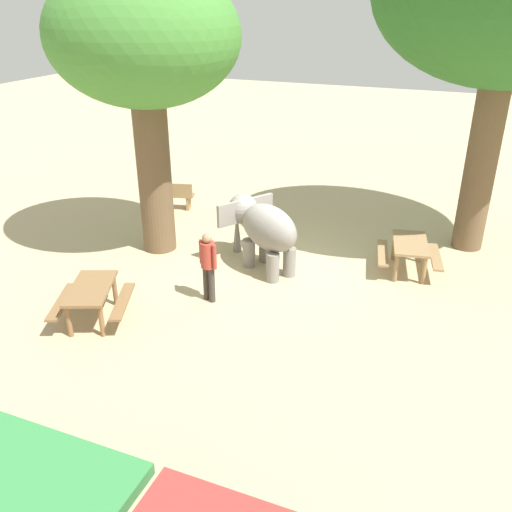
{
  "coord_description": "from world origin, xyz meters",
  "views": [
    {
      "loc": [
        -4.14,
        11.36,
        6.14
      ],
      "look_at": [
        0.03,
        1.1,
        0.8
      ],
      "focal_mm": 38.16,
      "sensor_mm": 36.0,
      "label": 1
    }
  ],
  "objects": [
    {
      "name": "ground_plane",
      "position": [
        0.0,
        0.0,
        0.0
      ],
      "size": [
        60.0,
        60.0,
        0.0
      ],
      "primitive_type": "plane",
      "color": "tan"
    },
    {
      "name": "elephant",
      "position": [
        0.27,
        0.07,
        1.07
      ],
      "size": [
        2.31,
        2.1,
        1.68
      ],
      "rotation": [
        0.0,
        0.0,
        5.72
      ],
      "color": "gray",
      "rests_on": "ground_plane"
    },
    {
      "name": "person_handler",
      "position": [
        0.76,
        2.03,
        0.95
      ],
      "size": [
        0.48,
        0.32,
        1.62
      ],
      "rotation": [
        0.0,
        0.0,
        -1.94
      ],
      "color": "#3F3833",
      "rests_on": "ground_plane"
    },
    {
      "name": "shade_tree_secondary",
      "position": [
        3.23,
        0.05,
        5.15
      ],
      "size": [
        4.56,
        4.18,
        6.91
      ],
      "color": "brown",
      "rests_on": "ground_plane"
    },
    {
      "name": "wooden_bench",
      "position": [
        4.41,
        -2.62,
        0.47
      ],
      "size": [
        1.46,
        0.77,
        0.88
      ],
      "rotation": [
        0.0,
        0.0,
        3.42
      ],
      "color": "#9E7A51",
      "rests_on": "ground_plane"
    },
    {
      "name": "picnic_table_near",
      "position": [
        2.62,
        3.67,
        0.59
      ],
      "size": [
        1.95,
        1.96,
        0.78
      ],
      "rotation": [
        0.0,
        0.0,
        5.11
      ],
      "color": "olive",
      "rests_on": "ground_plane"
    },
    {
      "name": "picnic_table_far",
      "position": [
        -3.1,
        -1.05,
        0.59
      ],
      "size": [
        1.75,
        1.76,
        0.78
      ],
      "rotation": [
        0.0,
        0.0,
        4.91
      ],
      "color": "#9E7A51",
      "rests_on": "ground_plane"
    }
  ]
}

